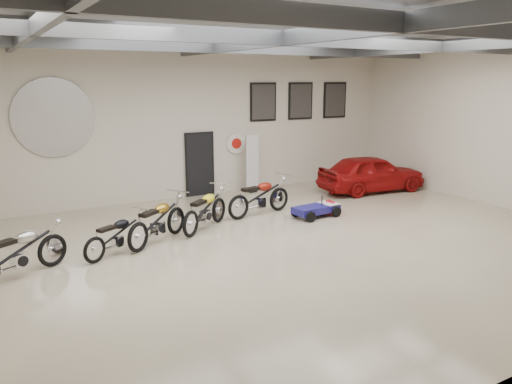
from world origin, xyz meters
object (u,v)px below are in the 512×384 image
banner_stand (252,164)px  motorcycle_gold (158,220)px  vintage_car (372,173)px  motorcycle_yellow (205,209)px  motorcycle_silver (19,251)px  motorcycle_black (116,235)px  motorcycle_red (259,196)px  go_kart (320,206)px

banner_stand → motorcycle_gold: (-4.71, -3.74, -0.42)m
vintage_car → motorcycle_yellow: bearing=106.6°
motorcycle_silver → motorcycle_black: bearing=-17.4°
motorcycle_yellow → motorcycle_red: size_ratio=0.96×
motorcycle_yellow → motorcycle_red: 2.02m
vintage_car → motorcycle_gold: bearing=107.7°
motorcycle_yellow → vintage_car: size_ratio=0.55×
motorcycle_yellow → go_kart: (3.42, -0.46, -0.24)m
motorcycle_black → motorcycle_yellow: bearing=-10.8°
motorcycle_silver → motorcycle_gold: bearing=-14.8°
motorcycle_silver → motorcycle_red: 6.75m
go_kart → vintage_car: 3.98m
motorcycle_gold → go_kart: (4.86, -0.02, -0.26)m
motorcycle_silver → vintage_car: (11.54, 2.52, 0.10)m
motorcycle_red → go_kart: (1.46, -0.98, -0.26)m
banner_stand → motorcycle_black: banner_stand is taller
motorcycle_silver → motorcycle_red: (6.52, 1.74, 0.01)m
vintage_car → motorcycle_red: bearing=104.8°
banner_stand → motorcycle_gold: size_ratio=0.90×
motorcycle_silver → motorcycle_gold: size_ratio=0.99×
motorcycle_yellow → motorcycle_red: (1.95, 0.52, 0.02)m
banner_stand → vintage_car: (3.70, -1.99, -0.33)m
go_kart → vintage_car: vintage_car is taller
motorcycle_silver → motorcycle_red: size_ratio=0.98×
banner_stand → go_kart: (0.15, -3.75, -0.67)m
motorcycle_black → motorcycle_red: bearing=-12.0°
motorcycle_gold → vintage_car: vintage_car is taller
banner_stand → motorcycle_gold: 6.03m
motorcycle_silver → go_kart: motorcycle_silver is taller
motorcycle_black → vintage_car: vintage_car is taller
motorcycle_black → motorcycle_gold: motorcycle_gold is taller
motorcycle_silver → motorcycle_gold: 3.22m
motorcycle_silver → motorcycle_yellow: (4.57, 1.22, -0.01)m
banner_stand → motorcycle_gold: banner_stand is taller
banner_stand → motorcycle_yellow: size_ratio=0.93×
motorcycle_yellow → motorcycle_black: bearing=161.3°
motorcycle_red → vintage_car: vintage_car is taller
motorcycle_black → vintage_car: size_ratio=0.47×
banner_stand → motorcycle_silver: bearing=-162.3°
motorcycle_silver → go_kart: (7.98, 0.76, -0.25)m
motorcycle_black → motorcycle_red: size_ratio=0.82×
motorcycle_gold → go_kart: 4.87m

